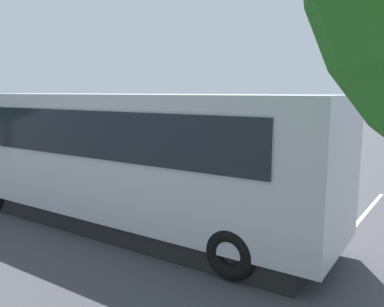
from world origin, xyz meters
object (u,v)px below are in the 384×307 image
Objects in this scene: spectator_right at (162,165)px; spectator_centre at (192,167)px; spectator_far_left at (246,175)px; parked_motorcycle_silver at (140,185)px; tour_bus at (119,160)px; spectator_far_right at (141,160)px; stunt_motorcycle at (176,152)px; traffic_cone at (244,163)px; spectator_left at (214,170)px.

spectator_centre is at bearing -173.97° from spectator_right.
parked_motorcycle_silver is (3.19, 0.72, -0.54)m from spectator_far_left.
spectator_right is (0.72, -2.72, -0.64)m from tour_bus.
tour_bus is 3.27m from spectator_far_right.
spectator_far_right is (0.92, -0.06, 0.07)m from spectator_right.
tour_bus reaches higher than parked_motorcycle_silver.
spectator_right is 5.37m from stunt_motorcycle.
spectator_far_left reaches higher than traffic_cone.
stunt_motorcycle is at bearing -39.96° from spectator_far_left.
spectator_far_left is at bearing -130.33° from tour_bus.
spectator_left is 5.31m from traffic_cone.
stunt_motorcycle is (2.44, -5.44, 0.13)m from parked_motorcycle_silver.
tour_bus is at bearing 69.20° from spectator_left.
spectator_far_right is at bearing -51.50° from parked_motorcycle_silver.
spectator_left is at bearing -10.90° from spectator_far_left.
stunt_motorcycle is at bearing -60.07° from spectator_right.
tour_bus reaches higher than traffic_cone.
tour_bus is 5.23× the size of stunt_motorcycle.
stunt_motorcycle is 3.20m from traffic_cone.
spectator_left is 6.36m from stunt_motorcycle.
spectator_far_left is 3.32m from parked_motorcycle_silver.
spectator_far_right reaches higher than spectator_right.
spectator_right is 0.92m from spectator_far_right.
spectator_far_left is (-2.24, -2.64, -0.62)m from tour_bus.
spectator_far_right is 0.88× the size of parked_motorcycle_silver.
tour_bus is 2.88m from spectator_right.
stunt_motorcycle is at bearing -50.34° from spectator_centre.
spectator_right is (2.96, -0.08, -0.01)m from spectator_far_left.
spectator_left is at bearing 134.88° from stunt_motorcycle.
spectator_right is (1.80, 0.15, -0.01)m from spectator_left.
spectator_left is 0.72m from spectator_centre.
spectator_far_right is (1.64, -2.78, -0.56)m from tour_bus.
spectator_far_left is at bearing 140.04° from stunt_motorcycle.
parked_motorcycle_silver is (-0.69, 0.86, -0.60)m from spectator_far_right.
tour_bus is at bearing 116.34° from parked_motorcycle_silver.
stunt_motorcycle is at bearing 10.73° from traffic_cone.
stunt_motorcycle is (1.75, -4.58, -0.47)m from spectator_far_right.
parked_motorcycle_silver is 6.08m from traffic_cone.
spectator_far_right is at bearing 110.96° from stunt_motorcycle.
spectator_centre is 1.02× the size of spectator_right.
spectator_far_left is at bearing 174.22° from spectator_centre.
spectator_centre is 1.09m from spectator_right.
traffic_cone is at bearing -104.94° from spectator_far_right.
spectator_right is at bearing 6.03° from spectator_centre.
spectator_centre reaches higher than spectator_far_left.
tour_bus is at bearing 82.66° from spectator_centre.
stunt_motorcycle reaches higher than parked_motorcycle_silver.
spectator_left is 2.74× the size of traffic_cone.
spectator_centre is at bearing 2.55° from spectator_left.
spectator_left is 2.72m from spectator_far_right.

